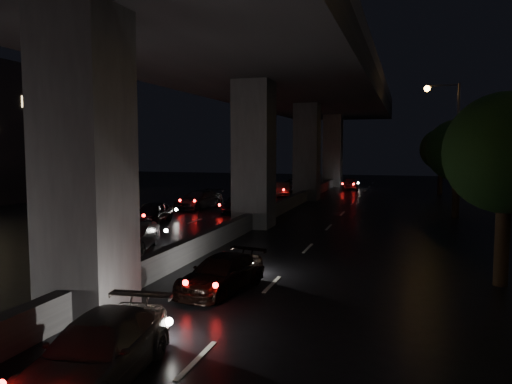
% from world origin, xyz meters
% --- Properties ---
extents(ground, '(120.00, 120.00, 0.00)m').
position_xyz_m(ground, '(0.00, 0.00, 0.00)').
color(ground, black).
rests_on(ground, ground).
extents(viaduct, '(12.00, 80.00, 10.50)m').
position_xyz_m(viaduct, '(0.00, 5.00, 8.34)').
color(viaduct, '#37373A').
rests_on(viaduct, ground).
extents(median_barrier, '(0.45, 70.00, 0.85)m').
position_xyz_m(median_barrier, '(0.00, 5.00, 0.42)').
color(median_barrier, '#37373A').
rests_on(median_barrier, ground).
extents(tree_b, '(3.80, 3.80, 6.12)m').
position_xyz_m(tree_b, '(11.00, -4.00, 4.20)').
color(tree_b, black).
rests_on(tree_b, ground).
extents(tree_c, '(3.80, 3.80, 6.12)m').
position_xyz_m(tree_c, '(11.00, 12.00, 4.20)').
color(tree_c, black).
rests_on(tree_c, ground).
extents(tree_d, '(3.80, 3.80, 6.12)m').
position_xyz_m(tree_d, '(11.00, 28.00, 4.20)').
color(tree_d, black).
rests_on(tree_d, ground).
extents(streetlight_far, '(2.52, 0.44, 9.00)m').
position_xyz_m(streetlight_far, '(10.97, 18.00, 5.66)').
color(streetlight_far, '#2D2D33').
rests_on(streetlight_far, ground).
extents(car_2, '(2.10, 4.30, 1.20)m').
position_xyz_m(car_2, '(2.62, -13.41, 0.60)').
color(car_2, '#544D49').
rests_on(car_2, ground).
extents(car_3, '(2.19, 3.92, 1.07)m').
position_xyz_m(car_3, '(2.70, -7.15, 0.54)').
color(car_3, black).
rests_on(car_3, ground).
extents(car_4, '(1.43, 3.31, 1.06)m').
position_xyz_m(car_4, '(-6.28, -0.26, 0.53)').
color(car_4, black).
rests_on(car_4, ground).
extents(car_5, '(2.09, 3.80, 1.19)m').
position_xyz_m(car_5, '(-2.98, -2.57, 0.59)').
color(car_5, black).
rests_on(car_5, ground).
extents(car_6, '(1.96, 3.88, 1.27)m').
position_xyz_m(car_6, '(-5.90, 4.27, 0.63)').
color(car_6, black).
rests_on(car_6, ground).
extents(car_7, '(2.65, 4.77, 1.31)m').
position_xyz_m(car_7, '(-6.23, 11.70, 0.65)').
color(car_7, black).
rests_on(car_7, ground).
extents(car_8, '(1.68, 3.50, 1.15)m').
position_xyz_m(car_8, '(-3.00, 10.42, 0.58)').
color(car_8, black).
rests_on(car_8, ground).
extents(car_9, '(2.18, 3.98, 1.24)m').
position_xyz_m(car_9, '(-2.67, 22.51, 0.62)').
color(car_9, '#433E3A').
rests_on(car_9, ground).
extents(car_10, '(3.25, 5.08, 1.31)m').
position_xyz_m(car_10, '(-2.46, 26.52, 0.65)').
color(car_10, black).
rests_on(car_10, ground).
extents(car_11, '(2.98, 4.93, 1.28)m').
position_xyz_m(car_11, '(-6.08, 26.44, 0.64)').
color(car_11, black).
rests_on(car_11, ground).
extents(car_12, '(2.08, 4.04, 1.31)m').
position_xyz_m(car_12, '(2.48, 30.57, 0.66)').
color(car_12, slate).
rests_on(car_12, ground).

